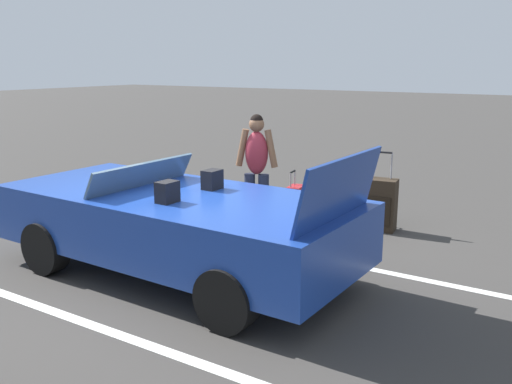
{
  "coord_description": "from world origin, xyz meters",
  "views": [
    {
      "loc": [
        -3.91,
        4.55,
        2.34
      ],
      "look_at": [
        -0.27,
        -1.19,
        0.75
      ],
      "focal_mm": 39.08,
      "sensor_mm": 36.0,
      "label": 1
    }
  ],
  "objects": [
    {
      "name": "suitcase_large_black",
      "position": [
        -1.29,
        -2.84,
        0.37
      ],
      "size": [
        0.51,
        0.35,
        1.12
      ],
      "rotation": [
        0.0,
        0.0,
        1.7
      ],
      "color": "#2D2319",
      "rests_on": "ground_plane"
    },
    {
      "name": "traveler_person",
      "position": [
        0.14,
        -1.87,
        0.93
      ],
      "size": [
        0.6,
        0.31,
        1.65
      ],
      "rotation": [
        0.0,
        0.0,
        1.88
      ],
      "color": "#1E2338",
      "rests_on": "ground_plane"
    },
    {
      "name": "suitcase_small_carryon",
      "position": [
        -0.0,
        -2.76,
        0.25
      ],
      "size": [
        0.25,
        0.37,
        0.73
      ],
      "rotation": [
        0.0,
        0.0,
        3.3
      ],
      "color": "red",
      "rests_on": "ground_plane"
    },
    {
      "name": "suitcase_medium_bright",
      "position": [
        -0.68,
        -2.96,
        0.31
      ],
      "size": [
        0.27,
        0.41,
        0.94
      ],
      "rotation": [
        0.0,
        0.0,
        3.21
      ],
      "color": "#19723F",
      "rests_on": "ground_plane"
    },
    {
      "name": "lot_line_near",
      "position": [
        0.0,
        -1.29,
        0.0
      ],
      "size": [
        18.0,
        0.12,
        0.01
      ],
      "primitive_type": "cube",
      "color": "silver",
      "rests_on": "ground_plane"
    },
    {
      "name": "ground_plane",
      "position": [
        0.0,
        0.0,
        0.0
      ],
      "size": [
        80.0,
        80.0,
        0.0
      ],
      "primitive_type": "plane",
      "color": "#383533"
    },
    {
      "name": "duffel_bag",
      "position": [
        -0.97,
        -2.16,
        0.16
      ],
      "size": [
        0.67,
        0.66,
        0.34
      ],
      "rotation": [
        0.0,
        0.0,
        2.38
      ],
      "color": "black",
      "rests_on": "ground_plane"
    },
    {
      "name": "lot_line_mid",
      "position": [
        0.0,
        1.41,
        0.0
      ],
      "size": [
        18.0,
        0.12,
        0.01
      ],
      "primitive_type": "cube",
      "color": "silver",
      "rests_on": "ground_plane"
    },
    {
      "name": "convertible_car",
      "position": [
        0.2,
        -0.0,
        0.59
      ],
      "size": [
        4.18,
        1.91,
        1.54
      ],
      "rotation": [
        0.0,
        0.0,
        -0.02
      ],
      "color": "navy",
      "rests_on": "ground_plane"
    }
  ]
}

